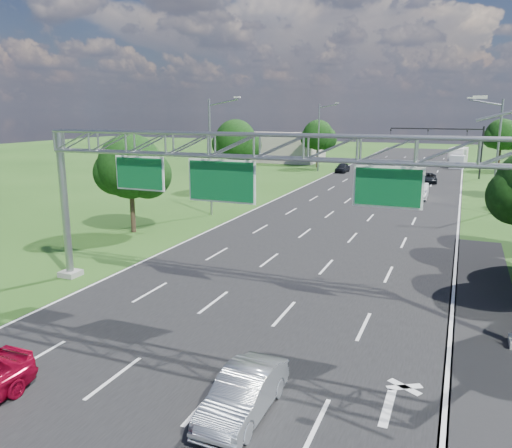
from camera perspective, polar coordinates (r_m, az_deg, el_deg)
The scene contains 19 objects.
ground at distance 40.54m, azimuth 9.48°, elevation -0.20°, with size 220.00×220.00×0.00m, color #214615.
road at distance 40.54m, azimuth 9.48°, elevation -0.20°, with size 18.00×180.00×0.02m, color black.
road_flare at distance 24.34m, azimuth 24.67°, elevation -10.17°, with size 3.00×30.00×0.02m, color black.
sign_gantry at distance 22.29m, azimuth 0.29°, elevation 7.35°, with size 23.50×1.00×9.56m.
traffic_signal at distance 73.66m, azimuth 21.73°, elevation 8.94°, with size 12.21×0.24×7.00m.
streetlight_l_near at distance 43.56m, azimuth -5.02°, elevation 8.25°, with size 2.97×0.22×10.16m.
streetlight_l_far at distance 76.30m, azimuth 7.33°, elevation 10.15°, with size 2.97×0.22×10.16m.
streetlight_r_mid at distance 48.74m, azimuth 25.67°, elevation 7.54°, with size 2.97×0.22×10.16m.
tree_verge_la at distance 38.28m, azimuth -14.04°, elevation 6.06°, with size 5.76×4.80×7.40m.
tree_verge_lb at distance 59.08m, azimuth -2.27°, elevation 9.33°, with size 5.76×4.80×8.06m.
tree_verge_lc at distance 81.61m, azimuth 7.15°, elevation 9.90°, with size 5.76×4.80×7.62m.
tree_verge_re at distance 86.84m, azimuth 26.31°, elevation 9.01°, with size 5.76×4.80×7.84m.
building_left at distance 92.06m, azimuth 2.93°, elevation 8.76°, with size 14.00×10.00×5.00m, color gray.
silver_sedan at distance 15.89m, azimuth -1.45°, elevation -18.81°, with size 1.46×4.20×1.38m, color #9EA3A9.
car_queue_a at distance 74.67m, azimuth 15.90°, elevation 5.88°, with size 1.70×4.18×1.21m, color #B8B8B8.
car_queue_b at distance 67.75m, azimuth 19.10°, elevation 5.00°, with size 2.01×4.37×1.21m, color black.
car_queue_c at distance 75.98m, azimuth 9.85°, elevation 6.35°, with size 1.62×4.04×1.38m, color black.
car_queue_d at distance 55.11m, azimuth 18.16°, elevation 3.61°, with size 1.68×4.81×1.58m, color silver.
box_truck at distance 89.38m, azimuth 22.07°, elevation 7.04°, with size 3.04×8.16×3.00m.
Camera 1 is at (8.69, -8.55, 9.03)m, focal length 35.00 mm.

